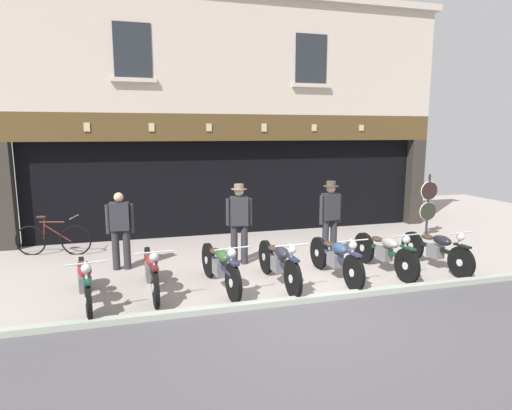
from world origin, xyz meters
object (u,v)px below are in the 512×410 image
object	(u,v)px
motorcycle_right	(385,252)
motorcycle_far_right	(436,249)
motorcycle_center_right	(336,257)
advert_board_near	(174,169)
motorcycle_left	(151,270)
motorcycle_center	(279,262)
tyre_sign_pole	(428,202)
motorcycle_far_left	(85,280)
shopkeeper_center	(239,220)
motorcycle_center_left	(220,266)
leaning_bicycle	(53,239)
salesman_left	(120,227)
salesman_right	(330,215)

from	to	relation	value
motorcycle_right	motorcycle_far_right	bearing A→B (deg)	170.69
motorcycle_center_right	advert_board_near	world-z (taller)	advert_board_near
motorcycle_left	motorcycle_center	world-z (taller)	motorcycle_center
tyre_sign_pole	advert_board_near	bearing A→B (deg)	164.42
motorcycle_far_left	shopkeeper_center	size ratio (longest dim) A/B	1.16
motorcycle_center_left	motorcycle_right	size ratio (longest dim) A/B	1.02
motorcycle_center	motorcycle_right	bearing A→B (deg)	-179.83
motorcycle_left	motorcycle_far_right	xyz separation A→B (m)	(5.79, -0.15, -0.01)
motorcycle_center_left	leaning_bicycle	distance (m)	4.64
motorcycle_center_left	salesman_left	xyz separation A→B (m)	(-1.76, 1.67, 0.46)
motorcycle_center_left	motorcycle_center_right	xyz separation A→B (m)	(2.26, -0.08, -0.00)
shopkeeper_center	leaning_bicycle	distance (m)	4.46
advert_board_near	motorcycle_left	bearing A→B (deg)	-100.92
motorcycle_center_left	salesman_left	size ratio (longest dim) A/B	1.29
motorcycle_right	leaning_bicycle	size ratio (longest dim) A/B	1.19
motorcycle_left	motorcycle_right	distance (m)	4.62
motorcycle_right	motorcycle_center_right	bearing A→B (deg)	-0.10
motorcycle_far_right	tyre_sign_pole	size ratio (longest dim) A/B	1.16
motorcycle_center	motorcycle_far_right	size ratio (longest dim) A/B	1.04
salesman_left	leaning_bicycle	bearing A→B (deg)	-41.22
shopkeeper_center	motorcycle_left	bearing A→B (deg)	42.57
tyre_sign_pole	motorcycle_far_left	bearing A→B (deg)	-163.44
motorcycle_left	shopkeeper_center	size ratio (longest dim) A/B	1.14
motorcycle_center_left	salesman_right	bearing A→B (deg)	-161.70
motorcycle_right	motorcycle_far_right	world-z (taller)	motorcycle_right
motorcycle_center	shopkeeper_center	xyz separation A→B (m)	(-0.41, 1.46, 0.54)
motorcycle_far_right	salesman_right	world-z (taller)	salesman_right
motorcycle_right	salesman_right	bearing A→B (deg)	-71.18
advert_board_near	motorcycle_center	bearing A→B (deg)	-71.21
motorcycle_far_right	leaning_bicycle	world-z (taller)	leaning_bicycle
leaning_bicycle	motorcycle_far_left	bearing A→B (deg)	31.15
advert_board_near	salesman_left	bearing A→B (deg)	-117.29
motorcycle_center_left	motorcycle_far_right	size ratio (longest dim) A/B	1.05
salesman_left	motorcycle_far_left	bearing A→B (deg)	76.78
motorcycle_center	leaning_bicycle	xyz separation A→B (m)	(-4.42, 3.32, -0.06)
salesman_right	tyre_sign_pole	world-z (taller)	salesman_right
tyre_sign_pole	motorcycle_center_right	bearing A→B (deg)	-147.62
motorcycle_center	motorcycle_right	xyz separation A→B (m)	(2.31, 0.11, -0.00)
motorcycle_far_left	salesman_right	xyz separation A→B (m)	(5.10, 1.45, 0.56)
motorcycle_center_left	salesman_left	world-z (taller)	salesman_left
motorcycle_far_left	motorcycle_center_left	distance (m)	2.30
salesman_left	salesman_right	world-z (taller)	salesman_right
motorcycle_left	shopkeeper_center	distance (m)	2.35
motorcycle_far_right	motorcycle_center	bearing A→B (deg)	-5.30
motorcycle_left	motorcycle_center	xyz separation A→B (m)	(2.31, -0.18, 0.00)
motorcycle_far_right	salesman_left	world-z (taller)	salesman_left
motorcycle_left	motorcycle_center	size ratio (longest dim) A/B	0.97
salesman_left	advert_board_near	size ratio (longest dim) A/B	1.63
motorcycle_center_left	motorcycle_center_right	world-z (taller)	motorcycle_center_left
salesman_right	advert_board_near	size ratio (longest dim) A/B	1.76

